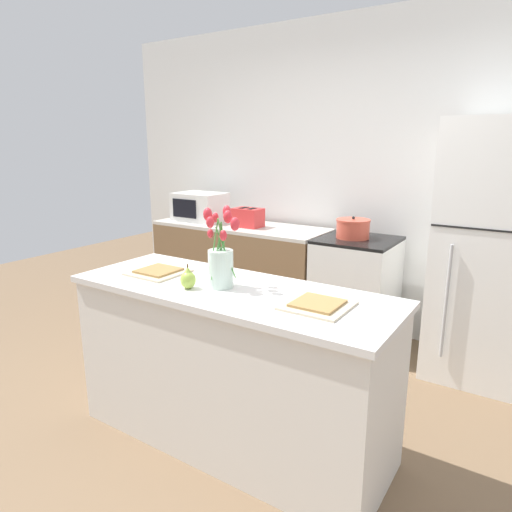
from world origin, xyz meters
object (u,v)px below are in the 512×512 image
flower_vase (221,259)px  plate_setting_right (317,305)px  toaster (248,217)px  plate_setting_left (158,272)px  microwave (200,207)px  cooking_pot (353,229)px  stove_range (355,292)px  pear_figurine (188,279)px  refrigerator (489,254)px

flower_vase → plate_setting_right: 0.58m
flower_vase → toaster: (-0.89, 1.57, -0.07)m
plate_setting_left → microwave: size_ratio=0.62×
flower_vase → microwave: flower_vase is taller
plate_setting_left → cooking_pot: (0.57, 1.61, 0.06)m
plate_setting_left → microwave: 1.91m
stove_range → pear_figurine: size_ratio=6.78×
plate_setting_right → toaster: (-1.45, 1.57, 0.07)m
toaster → refrigerator: bearing=1.3°
flower_vase → toaster: bearing=119.6°
flower_vase → pear_figurine: (-0.13, -0.12, -0.10)m
flower_vase → plate_setting_left: size_ratio=1.44×
stove_range → plate_setting_left: size_ratio=3.07×
flower_vase → plate_setting_left: 0.49m
pear_figurine → cooking_pot: 1.75m
plate_setting_right → microwave: (-2.05, 1.61, 0.12)m
stove_range → plate_setting_right: plate_setting_right is taller
flower_vase → cooking_pot: size_ratio=1.57×
refrigerator → toaster: (-1.99, -0.05, 0.08)m
refrigerator → cooking_pot: size_ratio=6.71×
toaster → pear_figurine: bearing=-65.6°
pear_figurine → cooking_pot: size_ratio=0.49×
cooking_pot → microwave: (-1.59, 0.00, 0.06)m
refrigerator → microwave: refrigerator is taller
toaster → flower_vase: bearing=-60.4°
pear_figurine → microwave: size_ratio=0.28×
refrigerator → plate_setting_left: bearing=-134.1°
refrigerator → toaster: 1.99m
microwave → plate_setting_right: bearing=-38.1°
toaster → microwave: 0.60m
plate_setting_left → toaster: bearing=105.2°
refrigerator → flower_vase: 1.96m
refrigerator → flower_vase: refrigerator is taller
flower_vase → plate_setting_right: (0.56, 0.01, -0.14)m
cooking_pot → flower_vase: bearing=-93.5°
stove_range → cooking_pot: bearing=-176.8°
refrigerator → toaster: bearing=-178.7°
stove_range → pear_figurine: bearing=-99.0°
plate_setting_right → cooking_pot: bearing=106.0°
refrigerator → pear_figurine: (-1.22, -1.73, 0.05)m
plate_setting_right → cooking_pot: size_ratio=1.09×
plate_setting_right → toaster: size_ratio=1.06×
pear_figurine → plate_setting_right: (0.69, 0.12, -0.04)m
flower_vase → toaster: 1.81m
plate_setting_right → toaster: bearing=132.9°
pear_figurine → flower_vase: bearing=42.0°
cooking_pot → microwave: 1.60m
flower_vase → microwave: bearing=132.8°
pear_figurine → cooking_pot: (0.23, 1.73, 0.02)m
pear_figurine → microwave: (-1.37, 1.73, 0.08)m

